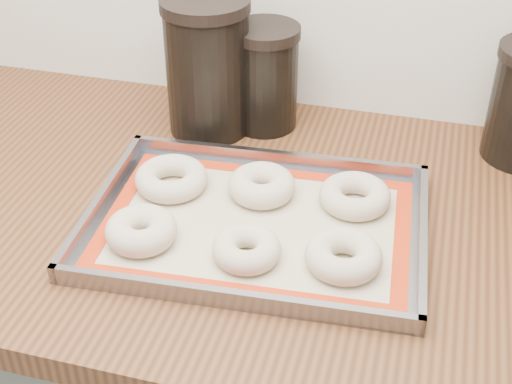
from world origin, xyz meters
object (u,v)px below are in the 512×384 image
(bagel_back_mid, at_px, (262,185))
(bagel_back_right, at_px, (355,196))
(bagel_front_left, at_px, (141,230))
(bagel_front_mid, at_px, (247,249))
(canister_mid, at_px, (265,77))
(baking_tray, at_px, (256,223))
(canister_left, at_px, (208,66))
(bagel_front_right, at_px, (344,256))
(bagel_back_left, at_px, (171,179))

(bagel_back_mid, height_order, bagel_back_right, bagel_back_mid)
(bagel_front_left, distance_m, bagel_front_mid, 0.14)
(bagel_back_mid, relative_size, canister_mid, 0.55)
(bagel_front_left, distance_m, canister_mid, 0.37)
(baking_tray, height_order, bagel_front_left, bagel_front_left)
(baking_tray, relative_size, bagel_back_right, 4.72)
(baking_tray, height_order, canister_left, canister_left)
(bagel_front_right, relative_size, bagel_back_mid, 1.02)
(bagel_back_mid, height_order, canister_mid, canister_mid)
(bagel_back_mid, distance_m, bagel_back_right, 0.13)
(bagel_front_mid, distance_m, bagel_back_left, 0.20)
(bagel_back_left, height_order, canister_mid, canister_mid)
(bagel_front_left, height_order, canister_mid, canister_mid)
(bagel_back_left, bearing_deg, baking_tray, -20.44)
(bagel_front_right, distance_m, bagel_back_right, 0.14)
(bagel_front_mid, distance_m, canister_mid, 0.37)
(bagel_front_left, relative_size, bagel_back_left, 0.89)
(baking_tray, distance_m, bagel_back_right, 0.15)
(bagel_back_right, bearing_deg, bagel_back_mid, -174.88)
(bagel_front_mid, xyz_separation_m, bagel_back_left, (-0.15, 0.13, 0.00))
(bagel_front_right, relative_size, bagel_back_right, 0.97)
(bagel_back_left, relative_size, canister_left, 0.48)
(bagel_back_left, xyz_separation_m, canister_mid, (0.08, 0.23, 0.07))
(canister_left, bearing_deg, bagel_back_left, -88.65)
(baking_tray, height_order, bagel_back_right, bagel_back_right)
(bagel_front_left, relative_size, bagel_back_mid, 0.98)
(bagel_front_mid, bearing_deg, bagel_front_left, -179.11)
(bagel_front_left, height_order, bagel_front_right, bagel_front_left)
(bagel_front_mid, bearing_deg, canister_left, 115.97)
(bagel_front_right, distance_m, canister_mid, 0.40)
(bagel_back_mid, bearing_deg, canister_mid, 103.60)
(bagel_front_right, height_order, bagel_back_left, bagel_front_right)
(bagel_front_mid, bearing_deg, bagel_front_right, 8.27)
(bagel_front_right, height_order, canister_left, canister_left)
(bagel_back_right, bearing_deg, canister_left, 148.64)
(bagel_front_mid, bearing_deg, baking_tray, 95.83)
(bagel_back_left, distance_m, bagel_back_mid, 0.13)
(bagel_front_mid, xyz_separation_m, bagel_front_right, (0.12, 0.02, 0.00))
(bagel_back_left, bearing_deg, bagel_back_right, 5.90)
(baking_tray, bearing_deg, canister_left, 120.99)
(bagel_back_right, bearing_deg, bagel_back_left, -174.10)
(baking_tray, xyz_separation_m, bagel_back_right, (0.12, 0.08, 0.01))
(bagel_front_right, xyz_separation_m, bagel_back_right, (-0.01, 0.14, -0.00))
(baking_tray, bearing_deg, bagel_back_mid, 98.59)
(canister_mid, bearing_deg, bagel_front_mid, -78.92)
(bagel_front_left, xyz_separation_m, bagel_back_right, (0.26, 0.16, -0.00))
(bagel_front_left, bearing_deg, bagel_back_mid, 48.72)
(bagel_front_left, bearing_deg, canister_left, 91.97)
(bagel_front_left, bearing_deg, baking_tray, 28.71)
(baking_tray, xyz_separation_m, bagel_back_left, (-0.14, 0.05, 0.01))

